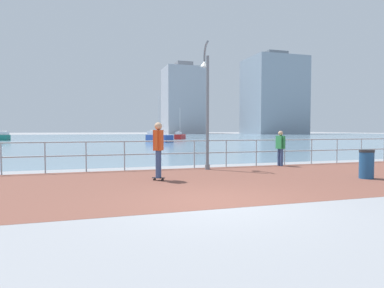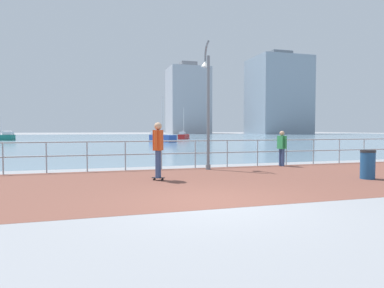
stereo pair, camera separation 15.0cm
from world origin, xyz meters
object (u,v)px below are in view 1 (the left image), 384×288
at_px(skateboarder, 158,145).
at_px(sailboat_blue, 158,138).
at_px(lamppost, 206,99).
at_px(bystander, 280,146).
at_px(trash_bin, 366,164).
at_px(sailboat_navy, 180,136).

distance_m(skateboarder, sailboat_blue, 30.46).
height_order(lamppost, bystander, lamppost).
distance_m(trash_bin, sailboat_navy, 41.88).
relative_size(skateboarder, sailboat_navy, 0.36).
bearing_deg(lamppost, bystander, 1.36).
relative_size(bystander, sailboat_navy, 0.31).
bearing_deg(trash_bin, sailboat_navy, 83.66).
distance_m(sailboat_blue, sailboat_navy, 11.51).
height_order(bystander, sailboat_blue, sailboat_blue).
relative_size(skateboarder, sailboat_blue, 0.32).
relative_size(skateboarder, trash_bin, 1.93).
bearing_deg(sailboat_blue, bystander, -89.88).
distance_m(lamppost, sailboat_navy, 38.81).
bearing_deg(sailboat_blue, trash_bin, -88.63).
bearing_deg(sailboat_navy, sailboat_blue, -117.86).
xyz_separation_m(bystander, trash_bin, (0.69, -3.95, -0.41)).
bearing_deg(bystander, sailboat_blue, 90.12).
distance_m(lamppost, trash_bin, 6.09).
bearing_deg(sailboat_navy, skateboarder, -105.47).
height_order(bystander, sailboat_navy, sailboat_navy).
height_order(skateboarder, sailboat_navy, sailboat_navy).
bearing_deg(sailboat_navy, bystander, -98.04).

